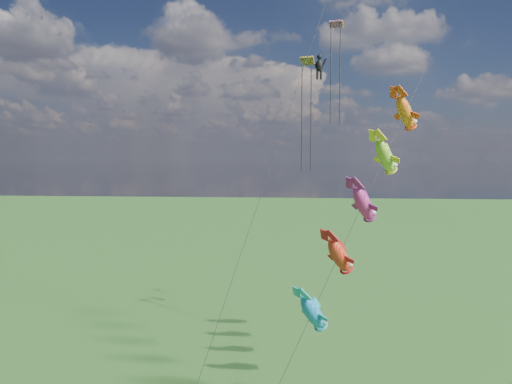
{
  "coord_description": "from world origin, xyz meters",
  "views": [
    {
      "loc": [
        14.25,
        -25.46,
        13.93
      ],
      "look_at": [
        11.12,
        8.06,
        11.65
      ],
      "focal_mm": 35.0,
      "sensor_mm": 36.0,
      "label": 1
    }
  ],
  "objects": [
    {
      "name": "parafoil_rig",
      "position": [
        15.25,
        11.3,
        20.02
      ],
      "size": [
        9.22,
        15.46,
        27.99
      ],
      "rotation": [
        0.0,
        0.0,
        -0.43
      ],
      "color": "brown",
      "rests_on": "ground"
    },
    {
      "name": "fish_windsock_rig",
      "position": [
        17.78,
        4.1,
        11.24
      ],
      "size": [
        10.81,
        11.91,
        20.03
      ],
      "rotation": [
        0.0,
        0.0,
        -0.41
      ],
      "color": "brown",
      "rests_on": "ground"
    }
  ]
}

